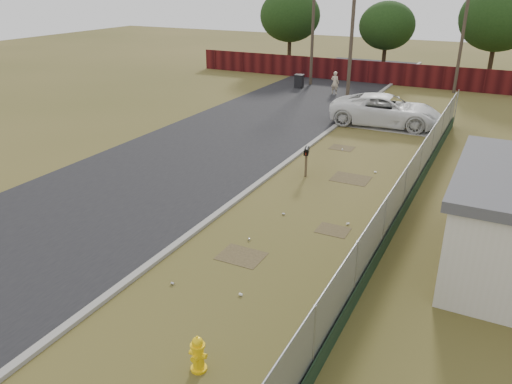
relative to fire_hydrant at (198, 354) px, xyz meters
The scene contains 12 objects.
ground 9.84m from the fire_hydrant, 94.25° to the left, with size 120.00×120.00×0.00m, color brown.
street 19.36m from the fire_hydrant, 112.75° to the left, with size 15.10×60.00×0.12m.
chainlink_fence 11.09m from the fire_hydrant, 77.55° to the left, with size 0.10×27.06×2.02m.
privacy_fence 35.45m from the fire_hydrant, 100.94° to the left, with size 30.00×0.12×1.80m, color #4A1010.
utility_poles 31.08m from the fire_hydrant, 98.21° to the left, with size 12.60×8.24×9.00m.
horizon_trees 33.62m from the fire_hydrant, 89.81° to the left, with size 33.32×31.94×7.78m.
fire_hydrant is the anchor object (origin of this frame).
mailbox 12.40m from the fire_hydrant, 100.73° to the left, with size 0.34×0.59×1.35m.
pickup_truck 22.26m from the fire_hydrant, 93.18° to the left, with size 2.99×6.48×1.80m, color white.
pedestrian 30.04m from the fire_hydrant, 103.08° to the left, with size 0.62×0.41×1.70m, color beige.
trash_bin 31.80m from the fire_hydrant, 108.48° to the left, with size 0.75×0.76×1.06m.
scattered_litter 7.65m from the fire_hydrant, 95.03° to the left, with size 4.53×14.05×0.07m.
Camera 1 is at (5.83, -16.97, 8.06)m, focal length 35.00 mm.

